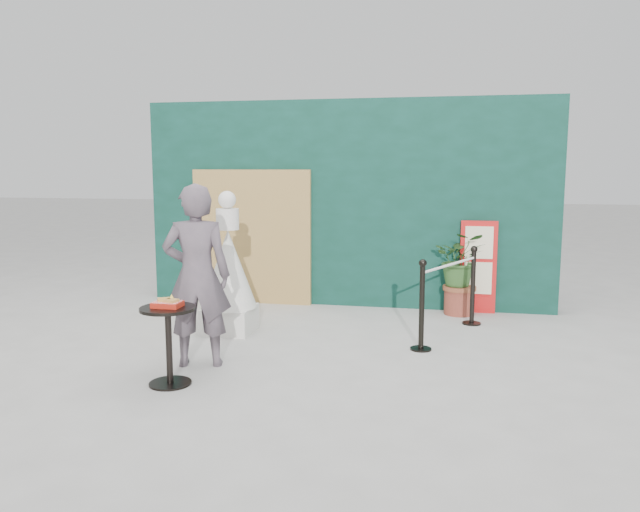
{
  "coord_description": "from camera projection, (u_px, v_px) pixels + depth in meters",
  "views": [
    {
      "loc": [
        1.47,
        -5.93,
        2.05
      ],
      "look_at": [
        0.0,
        1.2,
        1.0
      ],
      "focal_mm": 35.0,
      "sensor_mm": 36.0,
      "label": 1
    }
  ],
  "objects": [
    {
      "name": "ground",
      "position": [
        296.0,
        370.0,
        6.33
      ],
      "size": [
        60.0,
        60.0,
        0.0
      ],
      "primitive_type": "plane",
      "color": "#ADAAA5",
      "rests_on": "ground"
    },
    {
      "name": "back_wall",
      "position": [
        347.0,
        204.0,
        9.17
      ],
      "size": [
        6.0,
        0.3,
        3.0
      ],
      "primitive_type": "cube",
      "color": "#0A2F23",
      "rests_on": "ground"
    },
    {
      "name": "bamboo_fence",
      "position": [
        252.0,
        237.0,
        9.32
      ],
      "size": [
        1.8,
        0.08,
        2.0
      ],
      "primitive_type": "cube",
      "color": "tan",
      "rests_on": "ground"
    },
    {
      "name": "woman",
      "position": [
        197.0,
        276.0,
        6.36
      ],
      "size": [
        0.78,
        0.62,
        1.88
      ],
      "primitive_type": "imported",
      "rotation": [
        0.0,
        0.0,
        3.42
      ],
      "color": "#60535B",
      "rests_on": "ground"
    },
    {
      "name": "menu_board",
      "position": [
        478.0,
        267.0,
        8.72
      ],
      "size": [
        0.5,
        0.07,
        1.3
      ],
      "color": "red",
      "rests_on": "ground"
    },
    {
      "name": "statue",
      "position": [
        229.0,
        275.0,
        7.68
      ],
      "size": [
        0.68,
        0.68,
        1.75
      ],
      "color": "silver",
      "rests_on": "ground"
    },
    {
      "name": "cafe_table",
      "position": [
        169.0,
        333.0,
        5.84
      ],
      "size": [
        0.52,
        0.52,
        0.75
      ],
      "color": "black",
      "rests_on": "ground"
    },
    {
      "name": "food_basket",
      "position": [
        168.0,
        303.0,
        5.8
      ],
      "size": [
        0.26,
        0.19,
        0.11
      ],
      "color": "red",
      "rests_on": "cafe_table"
    },
    {
      "name": "planter",
      "position": [
        460.0,
        267.0,
        8.62
      ],
      "size": [
        0.68,
        0.59,
        1.16
      ],
      "color": "brown",
      "rests_on": "ground"
    },
    {
      "name": "stanchion_barrier",
      "position": [
        449.0,
        296.0,
        7.52
      ],
      "size": [
        0.84,
        1.54,
        1.03
      ],
      "color": "black",
      "rests_on": "ground"
    }
  ]
}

